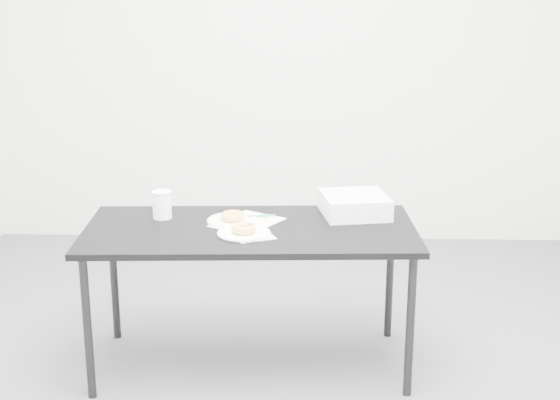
{
  "coord_description": "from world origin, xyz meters",
  "views": [
    {
      "loc": [
        0.15,
        -3.18,
        1.76
      ],
      "look_at": [
        0.04,
        0.02,
        0.84
      ],
      "focal_mm": 50.0,
      "sensor_mm": 36.0,
      "label": 1
    }
  ],
  "objects_px": {
    "scorecard": "(247,222)",
    "donut_far": "(233,216)",
    "plate_near": "(244,233)",
    "donut_near": "(244,228)",
    "table": "(250,238)",
    "pen": "(260,216)",
    "coffee_cup": "(162,205)",
    "bakery_box": "(355,205)",
    "plate_far": "(233,220)"
  },
  "relations": [
    {
      "from": "donut_far",
      "to": "pen",
      "type": "bearing_deg",
      "value": 26.83
    },
    {
      "from": "donut_near",
      "to": "coffee_cup",
      "type": "bearing_deg",
      "value": 150.66
    },
    {
      "from": "pen",
      "to": "donut_near",
      "type": "height_order",
      "value": "donut_near"
    },
    {
      "from": "pen",
      "to": "plate_near",
      "type": "xyz_separation_m",
      "value": [
        -0.06,
        -0.25,
        -0.0
      ]
    },
    {
      "from": "bakery_box",
      "to": "plate_far",
      "type": "bearing_deg",
      "value": -178.63
    },
    {
      "from": "plate_near",
      "to": "coffee_cup",
      "type": "distance_m",
      "value": 0.46
    },
    {
      "from": "plate_far",
      "to": "donut_far",
      "type": "xyz_separation_m",
      "value": [
        0.0,
        0.0,
        0.02
      ]
    },
    {
      "from": "table",
      "to": "bakery_box",
      "type": "bearing_deg",
      "value": 21.23
    },
    {
      "from": "plate_near",
      "to": "donut_far",
      "type": "height_order",
      "value": "donut_far"
    },
    {
      "from": "table",
      "to": "scorecard",
      "type": "xyz_separation_m",
      "value": [
        -0.02,
        0.07,
        0.05
      ]
    },
    {
      "from": "table",
      "to": "plate_near",
      "type": "xyz_separation_m",
      "value": [
        -0.02,
        -0.1,
        0.06
      ]
    },
    {
      "from": "plate_far",
      "to": "coffee_cup",
      "type": "relative_size",
      "value": 1.8
    },
    {
      "from": "table",
      "to": "pen",
      "type": "distance_m",
      "value": 0.17
    },
    {
      "from": "plate_near",
      "to": "plate_far",
      "type": "xyz_separation_m",
      "value": [
        -0.07,
        0.19,
        -0.0
      ]
    },
    {
      "from": "table",
      "to": "bakery_box",
      "type": "distance_m",
      "value": 0.53
    },
    {
      "from": "plate_far",
      "to": "bakery_box",
      "type": "distance_m",
      "value": 0.58
    },
    {
      "from": "pen",
      "to": "donut_far",
      "type": "xyz_separation_m",
      "value": [
        -0.12,
        -0.06,
        0.02
      ]
    },
    {
      "from": "plate_near",
      "to": "scorecard",
      "type": "bearing_deg",
      "value": 89.52
    },
    {
      "from": "pen",
      "to": "donut_near",
      "type": "bearing_deg",
      "value": -113.85
    },
    {
      "from": "scorecard",
      "to": "donut_far",
      "type": "xyz_separation_m",
      "value": [
        -0.07,
        0.02,
        0.02
      ]
    },
    {
      "from": "pen",
      "to": "table",
      "type": "bearing_deg",
      "value": -114.47
    },
    {
      "from": "scorecard",
      "to": "donut_far",
      "type": "height_order",
      "value": "donut_far"
    },
    {
      "from": "pen",
      "to": "plate_near",
      "type": "height_order",
      "value": "pen"
    },
    {
      "from": "coffee_cup",
      "to": "plate_far",
      "type": "bearing_deg",
      "value": -5.87
    },
    {
      "from": "bakery_box",
      "to": "plate_near",
      "type": "bearing_deg",
      "value": -158.76
    },
    {
      "from": "table",
      "to": "scorecard",
      "type": "bearing_deg",
      "value": 101.33
    },
    {
      "from": "scorecard",
      "to": "donut_near",
      "type": "xyz_separation_m",
      "value": [
        -0.0,
        -0.17,
        0.03
      ]
    },
    {
      "from": "scorecard",
      "to": "coffee_cup",
      "type": "relative_size",
      "value": 2.3
    },
    {
      "from": "donut_near",
      "to": "plate_far",
      "type": "bearing_deg",
      "value": 109.38
    },
    {
      "from": "plate_near",
      "to": "donut_near",
      "type": "xyz_separation_m",
      "value": [
        0.0,
        0.0,
        0.02
      ]
    },
    {
      "from": "plate_near",
      "to": "pen",
      "type": "bearing_deg",
      "value": 77.18
    },
    {
      "from": "table",
      "to": "pen",
      "type": "bearing_deg",
      "value": 73.8
    },
    {
      "from": "bakery_box",
      "to": "donut_near",
      "type": "bearing_deg",
      "value": -158.76
    },
    {
      "from": "scorecard",
      "to": "coffee_cup",
      "type": "bearing_deg",
      "value": -155.73
    },
    {
      "from": "coffee_cup",
      "to": "bakery_box",
      "type": "height_order",
      "value": "coffee_cup"
    },
    {
      "from": "table",
      "to": "coffee_cup",
      "type": "height_order",
      "value": "coffee_cup"
    },
    {
      "from": "donut_far",
      "to": "bakery_box",
      "type": "relative_size",
      "value": 0.37
    },
    {
      "from": "coffee_cup",
      "to": "donut_near",
      "type": "bearing_deg",
      "value": -29.34
    },
    {
      "from": "pen",
      "to": "coffee_cup",
      "type": "distance_m",
      "value": 0.46
    },
    {
      "from": "plate_near",
      "to": "bakery_box",
      "type": "relative_size",
      "value": 0.79
    },
    {
      "from": "scorecard",
      "to": "pen",
      "type": "relative_size",
      "value": 2.15
    },
    {
      "from": "plate_far",
      "to": "bakery_box",
      "type": "xyz_separation_m",
      "value": [
        0.57,
        0.12,
        0.05
      ]
    },
    {
      "from": "donut_near",
      "to": "pen",
      "type": "bearing_deg",
      "value": 77.18
    },
    {
      "from": "scorecard",
      "to": "coffee_cup",
      "type": "height_order",
      "value": "coffee_cup"
    },
    {
      "from": "table",
      "to": "donut_far",
      "type": "relative_size",
      "value": 13.71
    },
    {
      "from": "coffee_cup",
      "to": "scorecard",
      "type": "bearing_deg",
      "value": -7.7
    },
    {
      "from": "plate_near",
      "to": "donut_near",
      "type": "distance_m",
      "value": 0.02
    },
    {
      "from": "donut_far",
      "to": "coffee_cup",
      "type": "distance_m",
      "value": 0.34
    },
    {
      "from": "donut_far",
      "to": "coffee_cup",
      "type": "relative_size",
      "value": 0.84
    },
    {
      "from": "donut_near",
      "to": "donut_far",
      "type": "relative_size",
      "value": 0.99
    }
  ]
}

